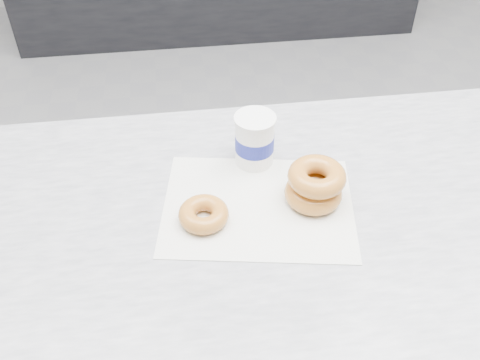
# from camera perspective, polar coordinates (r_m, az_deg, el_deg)

# --- Properties ---
(ground) EXTENTS (5.00, 5.00, 0.00)m
(ground) POSITION_cam_1_polar(r_m,az_deg,el_deg) (2.01, 3.80, -9.78)
(ground) COLOR gray
(ground) RESTS_ON ground
(counter) EXTENTS (3.06, 0.76, 0.90)m
(counter) POSITION_cam_1_polar(r_m,az_deg,el_deg) (1.32, 9.72, -17.97)
(counter) COLOR #333335
(counter) RESTS_ON ground
(wax_paper) EXTENTS (0.38, 0.31, 0.00)m
(wax_paper) POSITION_cam_1_polar(r_m,az_deg,el_deg) (0.96, 1.95, -2.76)
(wax_paper) COLOR silver
(wax_paper) RESTS_ON counter
(donut_single) EXTENTS (0.11, 0.11, 0.03)m
(donut_single) POSITION_cam_1_polar(r_m,az_deg,el_deg) (0.93, -3.91, -3.66)
(donut_single) COLOR #C38B35
(donut_single) RESTS_ON wax_paper
(donut_stack) EXTENTS (0.15, 0.15, 0.07)m
(donut_stack) POSITION_cam_1_polar(r_m,az_deg,el_deg) (0.96, 8.01, -0.50)
(donut_stack) COLOR #C38B35
(donut_stack) RESTS_ON wax_paper
(coffee_cup) EXTENTS (0.10, 0.10, 0.11)m
(coffee_cup) POSITION_cam_1_polar(r_m,az_deg,el_deg) (1.02, 1.57, 4.32)
(coffee_cup) COLOR white
(coffee_cup) RESTS_ON counter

